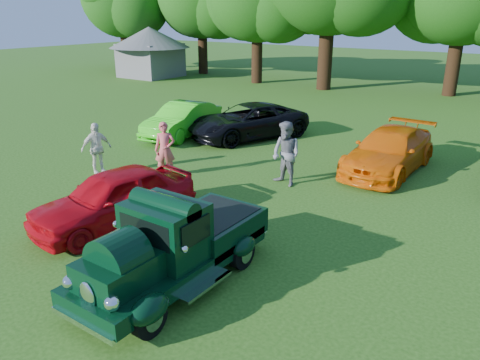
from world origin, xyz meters
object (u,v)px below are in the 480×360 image
Objects in this scene: back_car_black at (248,121)px; spectator_white at (96,149)px; hero_pickup at (174,247)px; spectator_grey at (286,154)px; back_car_orange at (389,151)px; back_car_lime at (182,120)px; red_convertible at (114,198)px; spectator_pink at (165,150)px; gazebo at (150,46)px.

spectator_white reaches higher than back_car_black.
hero_pickup is 11.31m from back_car_black.
back_car_orange is at bearing 71.64° from spectator_grey.
hero_pickup is 11.55m from back_car_lime.
spectator_grey is (2.08, 4.93, 0.28)m from red_convertible.
spectator_pink is at bearing 135.11° from hero_pickup.
back_car_orange is 2.68× the size of spectator_pink.
back_car_black is 6.82m from spectator_white.
spectator_white is at bearing -78.92° from back_car_black.
hero_pickup is 2.25× the size of spectator_grey.
spectator_white is 0.27× the size of gazebo.
spectator_pink reaches higher than hero_pickup.
back_car_black is at bearing 21.34° from back_car_lime.
spectator_white is at bearing -138.88° from spectator_grey.
spectator_grey reaches higher than back_car_lime.
back_car_black is at bearing 112.84° from red_convertible.
hero_pickup reaches higher than spectator_white.
spectator_grey reaches higher than hero_pickup.
gazebo is (-23.72, 12.64, 1.70)m from back_car_orange.
gazebo is (-18.00, 17.30, 1.50)m from spectator_pink.
spectator_pink is (3.04, -4.24, 0.19)m from back_car_lime.
spectator_grey is (6.60, -2.71, 0.28)m from back_car_lime.
back_car_orange is 0.75× the size of gazebo.
spectator_grey reaches higher than red_convertible.
spectator_grey is (-0.95, 6.04, 0.23)m from hero_pickup.
spectator_white is (0.99, -5.31, 0.15)m from back_car_lime.
red_convertible is at bearing -116.25° from back_car_orange.
back_car_black is (-2.06, 8.99, -0.00)m from red_convertible.
spectator_grey reaches higher than spectator_pink.
red_convertible is 2.46× the size of spectator_white.
back_car_orange is at bearing 72.17° from red_convertible.
hero_pickup is 3.23m from red_convertible.
hero_pickup is at bearing -44.08° from gazebo.
hero_pickup is 0.70× the size of gazebo.
hero_pickup reaches higher than back_car_lime.
spectator_pink is 1.05× the size of spectator_white.
gazebo reaches higher than spectator_white.
gazebo is at bearing 143.18° from red_convertible.
spectator_white is (-1.47, -6.66, 0.14)m from back_car_black.
spectator_grey is at bearing -123.10° from back_car_orange.
back_car_black is (2.46, 1.35, 0.01)m from back_car_lime.
back_car_lime is at bearing 88.63° from spectator_pink.
spectator_grey is at bearing -13.65° from spectator_pink.
hero_pickup is 0.93× the size of back_car_orange.
back_car_lime is 19.93m from gazebo.
spectator_grey is (3.56, 1.54, 0.09)m from spectator_pink.
back_car_orange is 26.93m from gazebo.
back_car_lime is (-4.52, 7.64, -0.01)m from red_convertible.
spectator_white is at bearing -49.03° from gazebo.
spectator_white is at bearing -142.10° from back_car_orange.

